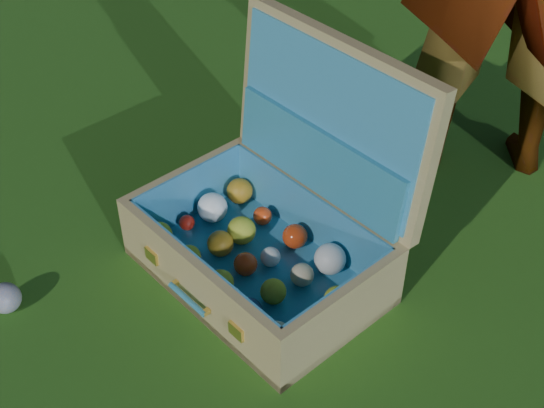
% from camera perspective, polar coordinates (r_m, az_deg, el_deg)
% --- Properties ---
extents(ground, '(60.00, 60.00, 0.00)m').
position_cam_1_polar(ground, '(1.84, -1.66, -9.68)').
color(ground, '#215114').
rests_on(ground, ground).
extents(stray_ball, '(0.08, 0.08, 0.08)m').
position_cam_1_polar(stray_ball, '(1.97, -19.44, -6.69)').
color(stray_ball, '#3E62A2').
rests_on(stray_ball, ground).
extents(suitcase, '(0.75, 0.68, 0.59)m').
position_cam_1_polar(suitcase, '(1.89, 0.68, -0.73)').
color(suitcase, tan).
rests_on(suitcase, ground).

